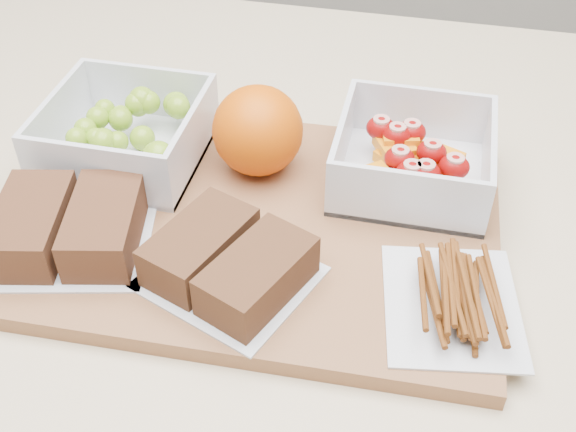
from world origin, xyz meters
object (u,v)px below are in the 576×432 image
grape_container (129,134)px  pretzel_bag (454,294)px  fruit_container (412,160)px  sandwich_bag_center (228,262)px  cutting_board (256,223)px  sandwich_bag_left (69,226)px  orange (258,131)px

grape_container → pretzel_bag: 0.34m
fruit_container → sandwich_bag_center: bearing=-128.9°
fruit_container → cutting_board: bearing=-147.3°
pretzel_bag → cutting_board: bearing=158.6°
fruit_container → sandwich_bag_left: fruit_container is taller
grape_container → sandwich_bag_left: (-0.00, -0.13, -0.01)m
cutting_board → sandwich_bag_left: 0.16m
pretzel_bag → sandwich_bag_left: bearing=179.8°
fruit_container → pretzel_bag: fruit_container is taller
sandwich_bag_left → sandwich_bag_center: bearing=-4.2°
grape_container → fruit_container: (0.26, 0.02, -0.00)m
grape_container → sandwich_bag_left: bearing=-91.3°
sandwich_bag_center → pretzel_bag: 0.17m
sandwich_bag_center → pretzel_bag: (0.17, 0.01, -0.01)m
orange → sandwich_bag_left: (-0.13, -0.14, -0.02)m
orange → sandwich_bag_left: size_ratio=0.55×
cutting_board → grape_container: 0.15m
sandwich_bag_center → pretzel_bag: bearing=3.0°
cutting_board → pretzel_bag: size_ratio=3.03×
pretzel_bag → orange: bearing=143.9°
grape_container → orange: (0.12, 0.01, 0.02)m
orange → grape_container: bearing=-175.9°
sandwich_bag_center → fruit_container: bearing=51.1°
orange → sandwich_bag_center: orange is taller
cutting_board → grape_container: size_ratio=2.99×
orange → cutting_board: bearing=-78.1°
grape_container → sandwich_bag_center: (0.14, -0.14, -0.01)m
cutting_board → sandwich_bag_center: 0.08m
cutting_board → sandwich_bag_left: sandwich_bag_left is taller
cutting_board → pretzel_bag: (0.17, -0.07, 0.02)m
sandwich_bag_center → pretzel_bag: size_ratio=1.12×
cutting_board → grape_container: (-0.14, 0.06, 0.03)m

